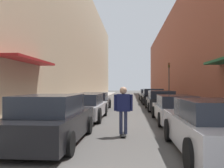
{
  "coord_description": "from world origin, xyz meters",
  "views": [
    {
      "loc": [
        0.12,
        -1.46,
        1.67
      ],
      "look_at": [
        -0.88,
        12.5,
        1.78
      ],
      "focal_mm": 40.0,
      "sensor_mm": 36.0,
      "label": 1
    }
  ],
  "objects_px": {
    "traffic_light": "(169,78)",
    "parked_car_right_3": "(153,97)",
    "parked_car_right_2": "(161,101)",
    "parked_car_right_4": "(148,95)",
    "parked_car_left_0": "(51,120)",
    "parked_car_right_1": "(175,109)",
    "parked_car_right_0": "(217,128)",
    "parked_car_left_1": "(84,107)",
    "parked_car_left_2": "(95,101)",
    "skateboarder": "(123,106)"
  },
  "relations": [
    {
      "from": "traffic_light",
      "to": "parked_car_right_3",
      "type": "bearing_deg",
      "value": -132.12
    },
    {
      "from": "traffic_light",
      "to": "parked_car_right_2",
      "type": "bearing_deg",
      "value": -102.76
    },
    {
      "from": "parked_car_right_3",
      "to": "parked_car_right_4",
      "type": "height_order",
      "value": "parked_car_right_3"
    },
    {
      "from": "parked_car_left_0",
      "to": "parked_car_right_4",
      "type": "relative_size",
      "value": 0.95
    },
    {
      "from": "parked_car_right_1",
      "to": "parked_car_right_3",
      "type": "xyz_separation_m",
      "value": [
        0.01,
        11.39,
        0.09
      ]
    },
    {
      "from": "parked_car_right_0",
      "to": "parked_car_right_3",
      "type": "xyz_separation_m",
      "value": [
        -0.02,
        16.79,
        0.03
      ]
    },
    {
      "from": "parked_car_right_2",
      "to": "parked_car_right_3",
      "type": "distance_m",
      "value": 5.81
    },
    {
      "from": "parked_car_right_2",
      "to": "traffic_light",
      "type": "distance_m",
      "value": 8.16
    },
    {
      "from": "parked_car_left_1",
      "to": "parked_car_right_2",
      "type": "relative_size",
      "value": 1.01
    },
    {
      "from": "parked_car_left_0",
      "to": "parked_car_left_1",
      "type": "distance_m",
      "value": 5.21
    },
    {
      "from": "parked_car_right_4",
      "to": "parked_car_left_2",
      "type": "bearing_deg",
      "value": -111.86
    },
    {
      "from": "parked_car_right_3",
      "to": "skateboarder",
      "type": "height_order",
      "value": "skateboarder"
    },
    {
      "from": "parked_car_right_1",
      "to": "parked_car_right_4",
      "type": "bearing_deg",
      "value": 90.08
    },
    {
      "from": "parked_car_right_0",
      "to": "parked_car_right_2",
      "type": "height_order",
      "value": "same"
    },
    {
      "from": "parked_car_left_1",
      "to": "parked_car_right_2",
      "type": "distance_m",
      "value": 6.53
    },
    {
      "from": "parked_car_right_3",
      "to": "parked_car_left_0",
      "type": "bearing_deg",
      "value": -105.49
    },
    {
      "from": "parked_car_right_3",
      "to": "parked_car_right_4",
      "type": "xyz_separation_m",
      "value": [
        -0.04,
        5.84,
        -0.03
      ]
    },
    {
      "from": "parked_car_left_1",
      "to": "parked_car_right_4",
      "type": "distance_m",
      "value": 17.05
    },
    {
      "from": "parked_car_right_1",
      "to": "parked_car_right_2",
      "type": "xyz_separation_m",
      "value": [
        0.02,
        5.57,
        0.05
      ]
    },
    {
      "from": "parked_car_left_2",
      "to": "parked_car_right_1",
      "type": "xyz_separation_m",
      "value": [
        4.56,
        -5.92,
        0.01
      ]
    },
    {
      "from": "parked_car_right_2",
      "to": "skateboarder",
      "type": "relative_size",
      "value": 2.79
    },
    {
      "from": "parked_car_right_1",
      "to": "parked_car_right_2",
      "type": "bearing_deg",
      "value": 89.8
    },
    {
      "from": "parked_car_right_4",
      "to": "skateboarder",
      "type": "distance_m",
      "value": 20.68
    },
    {
      "from": "parked_car_left_0",
      "to": "parked_car_left_2",
      "type": "xyz_separation_m",
      "value": [
        -0.18,
        10.39,
        -0.08
      ]
    },
    {
      "from": "parked_car_right_4",
      "to": "traffic_light",
      "type": "bearing_deg",
      "value": -65.16
    },
    {
      "from": "skateboarder",
      "to": "parked_car_left_2",
      "type": "bearing_deg",
      "value": 103.72
    },
    {
      "from": "parked_car_left_2",
      "to": "parked_car_right_3",
      "type": "height_order",
      "value": "parked_car_right_3"
    },
    {
      "from": "parked_car_left_0",
      "to": "parked_car_right_0",
      "type": "distance_m",
      "value": 4.51
    },
    {
      "from": "parked_car_left_0",
      "to": "skateboarder",
      "type": "bearing_deg",
      "value": 28.98
    },
    {
      "from": "parked_car_left_1",
      "to": "parked_car_right_4",
      "type": "height_order",
      "value": "parked_car_right_4"
    },
    {
      "from": "parked_car_right_3",
      "to": "parked_car_left_1",
      "type": "bearing_deg",
      "value": -112.38
    },
    {
      "from": "parked_car_left_1",
      "to": "skateboarder",
      "type": "distance_m",
      "value": 4.57
    },
    {
      "from": "skateboarder",
      "to": "traffic_light",
      "type": "xyz_separation_m",
      "value": [
        4.08,
        16.66,
        1.44
      ]
    },
    {
      "from": "parked_car_left_1",
      "to": "traffic_light",
      "type": "relative_size",
      "value": 1.21
    },
    {
      "from": "parked_car_left_0",
      "to": "parked_car_right_2",
      "type": "distance_m",
      "value": 10.96
    },
    {
      "from": "parked_car_right_3",
      "to": "parked_car_right_4",
      "type": "relative_size",
      "value": 0.93
    },
    {
      "from": "parked_car_left_2",
      "to": "parked_car_right_0",
      "type": "height_order",
      "value": "parked_car_right_0"
    },
    {
      "from": "parked_car_left_2",
      "to": "parked_car_right_3",
      "type": "xyz_separation_m",
      "value": [
        4.57,
        5.47,
        0.1
      ]
    },
    {
      "from": "parked_car_right_1",
      "to": "traffic_light",
      "type": "bearing_deg",
      "value": 82.41
    },
    {
      "from": "parked_car_right_4",
      "to": "traffic_light",
      "type": "xyz_separation_m",
      "value": [
        1.8,
        -3.89,
        1.8
      ]
    },
    {
      "from": "parked_car_right_3",
      "to": "traffic_light",
      "type": "distance_m",
      "value": 3.17
    },
    {
      "from": "parked_car_right_0",
      "to": "parked_car_right_3",
      "type": "relative_size",
      "value": 1.0
    },
    {
      "from": "parked_car_left_1",
      "to": "skateboarder",
      "type": "height_order",
      "value": "skateboarder"
    },
    {
      "from": "traffic_light",
      "to": "parked_car_left_0",
      "type": "bearing_deg",
      "value": -109.07
    },
    {
      "from": "parked_car_right_3",
      "to": "parked_car_right_1",
      "type": "bearing_deg",
      "value": -90.07
    },
    {
      "from": "parked_car_left_0",
      "to": "skateboarder",
      "type": "xyz_separation_m",
      "value": [
        2.07,
        1.15,
        0.34
      ]
    },
    {
      "from": "parked_car_right_0",
      "to": "skateboarder",
      "type": "height_order",
      "value": "skateboarder"
    },
    {
      "from": "parked_car_right_0",
      "to": "parked_car_right_4",
      "type": "height_order",
      "value": "parked_car_right_0"
    },
    {
      "from": "skateboarder",
      "to": "traffic_light",
      "type": "height_order",
      "value": "traffic_light"
    },
    {
      "from": "parked_car_right_2",
      "to": "traffic_light",
      "type": "xyz_separation_m",
      "value": [
        1.76,
        7.76,
        1.81
      ]
    }
  ]
}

